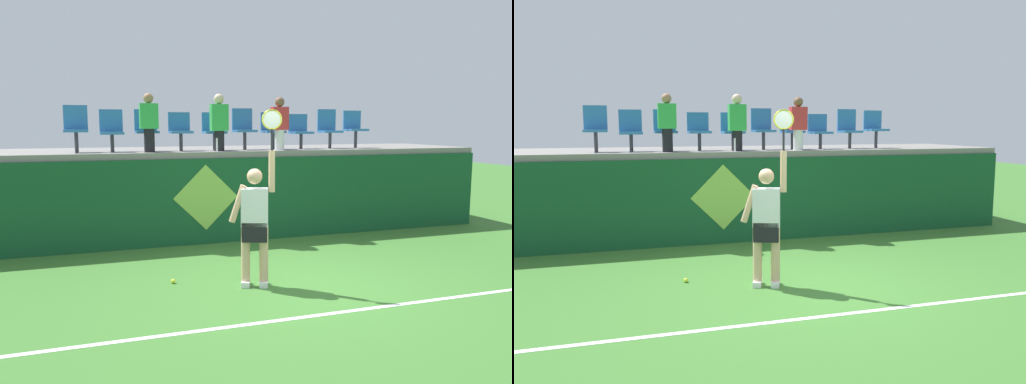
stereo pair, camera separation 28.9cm
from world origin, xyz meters
The scene contains 21 objects.
ground_plane centered at (0.00, 0.00, 0.00)m, with size 40.00×40.00×0.00m, color #3D752D.
court_back_wall centered at (0.00, 3.12, 0.83)m, with size 11.27×0.20×1.66m, color #144C28.
spectator_platform centered at (0.00, 4.41, 1.72)m, with size 11.27×2.68×0.12m, color gray.
court_baseline_stripe centered at (0.00, -1.08, 0.00)m, with size 10.14×0.08×0.01m, color white.
tennis_player centered at (-0.60, 0.26, 0.96)m, with size 0.72×0.38×2.52m.
tennis_ball centered at (-1.70, 0.75, 0.03)m, with size 0.07×0.07×0.07m, color #D1E533.
water_bottle centered at (-0.35, 3.30, 1.92)m, with size 0.07×0.07×0.26m, color white.
stadium_chair_0 centered at (-2.98, 3.81, 2.28)m, with size 0.44×0.42×0.89m.
stadium_chair_1 centered at (-2.33, 3.81, 2.23)m, with size 0.44×0.42×0.82m.
stadium_chair_2 centered at (-1.67, 3.81, 2.24)m, with size 0.44×0.42×0.83m.
stadium_chair_3 centered at (-1.00, 3.80, 2.22)m, with size 0.44×0.42×0.77m.
stadium_chair_4 centered at (-0.31, 3.80, 2.22)m, with size 0.44×0.42×0.77m.
stadium_chair_5 centered at (0.34, 3.81, 2.26)m, with size 0.44×0.42×0.86m.
stadium_chair_6 centered at (0.98, 3.80, 2.22)m, with size 0.44×0.42×0.78m.
stadium_chair_7 centered at (1.63, 3.80, 2.20)m, with size 0.44×0.42×0.75m.
stadium_chair_8 centered at (2.33, 3.81, 2.25)m, with size 0.44×0.42×0.86m.
stadium_chair_9 centered at (2.97, 3.81, 2.26)m, with size 0.44×0.42×0.84m.
spectator_0 centered at (-1.67, 3.38, 2.36)m, with size 0.34×0.20×1.11m.
spectator_1 centered at (0.98, 3.37, 2.35)m, with size 0.34×0.20×1.08m.
spectator_2 centered at (-0.31, 3.35, 2.37)m, with size 0.34×0.20×1.12m.
wall_signage_mount centered at (-0.67, 3.02, 0.00)m, with size 1.27×0.01×1.55m.
Camera 2 is at (-2.58, -6.53, 2.31)m, focal length 35.60 mm.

